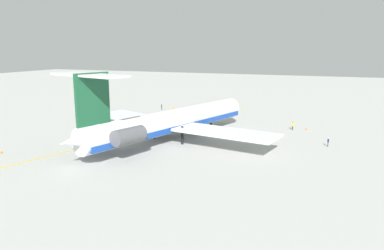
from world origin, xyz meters
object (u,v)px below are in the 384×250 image
Objects in this scene: main_jetliner at (168,122)px; ground_crew_near_tail at (328,141)px; ground_crew_portside at (293,125)px; safety_cone_nose at (306,129)px; ground_crew_near_nose at (162,106)px; ground_crew_starboard at (173,108)px; safety_cone_tail at (1,152)px.

ground_crew_near_tail is (-7.24, 28.10, -2.69)m from main_jetliner.
main_jetliner is at bearing -50.75° from ground_crew_portside.
ground_crew_near_tail is 14.05m from ground_crew_portside.
main_jetliner is at bearing -49.15° from safety_cone_nose.
main_jetliner is 28.08m from ground_crew_portside.
main_jetliner is 27.96× the size of ground_crew_near_tail.
main_jetliner reaches higher than ground_crew_near_nose.
ground_crew_starboard is (-21.63, -40.68, 0.08)m from ground_crew_near_tail.
ground_crew_near_nose is at bearing 174.65° from safety_cone_tail.
ground_crew_portside is 34.48m from ground_crew_starboard.
main_jetliner is at bearing 71.68° from ground_crew_near_nose.
safety_cone_tail is (25.27, -50.16, -0.77)m from ground_crew_near_tail.
ground_crew_starboard reaches higher than ground_crew_near_nose.
safety_cone_tail is at bearing -52.61° from ground_crew_portside.
ground_crew_starboard is (2.87, 4.83, 0.05)m from ground_crew_near_nose.
ground_crew_portside reaches higher than safety_cone_tail.
safety_cone_tail is (38.10, -45.28, 0.00)m from safety_cone_nose.
safety_cone_nose is (-20.07, 23.22, -3.46)m from main_jetliner.
ground_crew_portside reaches higher than ground_crew_near_tail.
ground_crew_near_tail is at bearing 20.83° from safety_cone_nose.
ground_crew_starboard is at bearing -103.81° from safety_cone_nose.
ground_crew_near_nose reaches higher than safety_cone_tail.
ground_crew_near_nose is 0.97× the size of ground_crew_portside.
main_jetliner is at bearing -160.04° from ground_crew_near_tail.
safety_cone_tail is (46.89, -9.49, -0.85)m from ground_crew_starboard.
main_jetliner is at bearing 16.18° from ground_crew_starboard.
ground_crew_near_nose is 0.95× the size of ground_crew_starboard.
ground_crew_portside is at bearing -69.39° from safety_cone_nose.
main_jetliner is 31.60m from ground_crew_starboard.
safety_cone_nose is (-12.83, -4.88, -0.77)m from ground_crew_near_tail.
ground_crew_near_nose is at bearing 44.77° from main_jetliner.
main_jetliner is 83.84× the size of safety_cone_nose.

